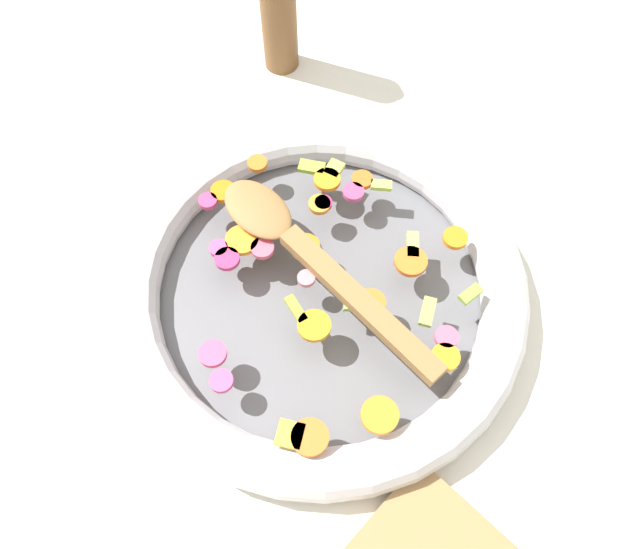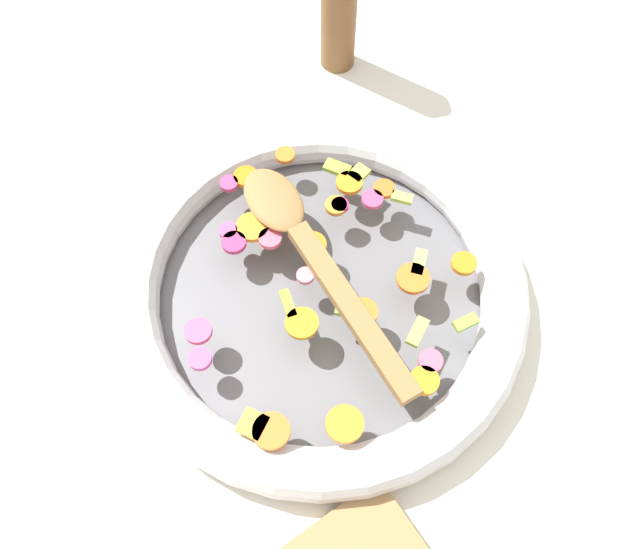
# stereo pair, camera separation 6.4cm
# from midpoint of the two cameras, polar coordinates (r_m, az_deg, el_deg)

# --- Properties ---
(ground_plane) EXTENTS (4.00, 4.00, 0.00)m
(ground_plane) POSITION_cam_midpoint_polar(r_m,az_deg,el_deg) (0.68, -2.67, -2.23)
(ground_plane) COLOR silver
(skillet) EXTENTS (0.44, 0.44, 0.05)m
(skillet) POSITION_cam_midpoint_polar(r_m,az_deg,el_deg) (0.66, -2.74, -1.40)
(skillet) COLOR slate
(skillet) RESTS_ON ground_plane
(chopped_vegetables) EXTENTS (0.31, 0.34, 0.01)m
(chopped_vegetables) POSITION_cam_midpoint_polar(r_m,az_deg,el_deg) (0.64, -2.46, -0.30)
(chopped_vegetables) COLOR orange
(chopped_vegetables) RESTS_ON skillet
(wooden_spoon) EXTENTS (0.06, 0.30, 0.01)m
(wooden_spoon) POSITION_cam_midpoint_polar(r_m,az_deg,el_deg) (0.64, -4.40, 1.76)
(wooden_spoon) COLOR olive
(wooden_spoon) RESTS_ON chopped_vegetables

